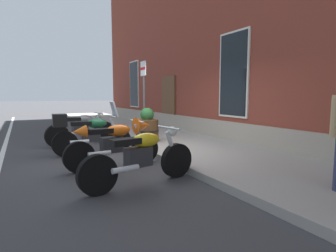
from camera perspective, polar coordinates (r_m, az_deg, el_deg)
ground_plane at (r=6.88m, az=-4.74°, el=-6.07°), size 140.00×140.00×0.00m
sidewalk at (r=7.55m, az=5.32°, el=-4.40°), size 29.84×2.88×0.14m
brick_pub_facade at (r=11.13m, az=27.39°, el=21.43°), size 23.84×6.50×9.00m
motorcycle_grey_naked at (r=8.51m, az=-17.74°, el=-0.59°), size 0.65×2.10×0.98m
motorcycle_green_touring at (r=7.08m, az=-16.50°, el=-1.38°), size 0.62×1.98×1.34m
motorcycle_orange_sport at (r=5.70m, az=-10.61°, el=-3.06°), size 0.62×2.05×1.02m
motorcycle_yellow_naked at (r=4.52m, az=-5.52°, el=-6.61°), size 0.63×2.14×0.95m
parking_sign at (r=8.46m, az=-5.16°, el=7.93°), size 0.36×0.07×2.43m
barrel_planter at (r=7.96m, az=-4.43°, el=-0.35°), size 0.69×0.69×0.99m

